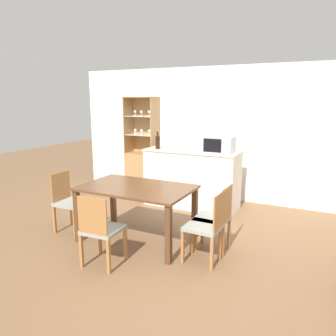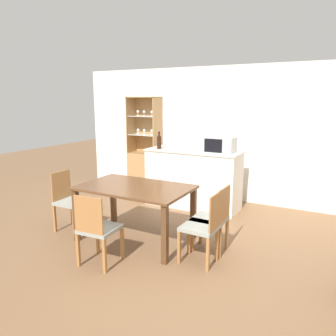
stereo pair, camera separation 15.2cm
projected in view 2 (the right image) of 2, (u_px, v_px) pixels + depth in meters
ground_plane at (172, 254)px, 4.17m from camera, size 18.00×18.00×0.00m
wall_back at (236, 135)px, 6.17m from camera, size 6.80×0.06×2.55m
kitchen_counter at (193, 178)px, 5.95m from camera, size 1.71×0.64×1.05m
display_cabinet at (145, 164)px, 7.02m from camera, size 0.66×0.38×1.99m
dining_table at (135, 194)px, 4.48m from camera, size 1.51×0.95×0.77m
dining_chair_head_near at (98, 229)px, 3.84m from camera, size 0.44×0.44×0.88m
dining_chair_side_right_far at (212, 219)px, 4.15m from camera, size 0.42×0.42×0.88m
dining_chair_side_right_near at (204, 227)px, 3.90m from camera, size 0.42×0.42×0.88m
dining_chair_side_left_near at (70, 201)px, 4.90m from camera, size 0.43×0.43×0.88m
microwave at (220, 145)px, 5.56m from camera, size 0.49×0.35×0.26m
wine_bottle at (159, 142)px, 5.98m from camera, size 0.08×0.08×0.32m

